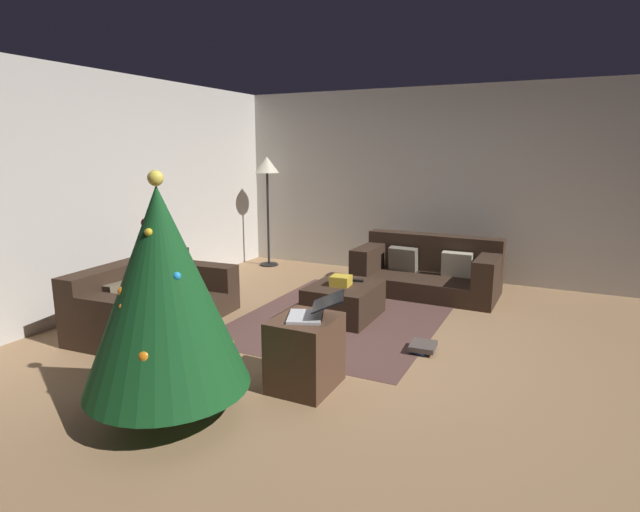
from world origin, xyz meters
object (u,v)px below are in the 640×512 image
book_stack (423,347)px  corner_lamp (267,173)px  tv_remote (356,280)px  couch_left (151,301)px  gift_box (341,281)px  side_table (305,353)px  couch_right (428,271)px  laptop (314,311)px  ottoman (344,301)px  christmas_tree (163,289)px

book_stack → corner_lamp: size_ratio=0.17×
tv_remote → couch_left: bearing=116.5°
gift_box → side_table: bearing=-165.8°
couch_right → book_stack: bearing=104.1°
book_stack → couch_right: bearing=13.2°
gift_box → laptop: size_ratio=0.40×
side_table → couch_left: bearing=75.5°
ottoman → gift_box: gift_box is taller
tv_remote → laptop: laptop is taller
couch_left → gift_box: size_ratio=8.63×
couch_left → laptop: 2.20m
ottoman → tv_remote: bearing=-20.2°
ottoman → tv_remote: 0.27m
couch_left → side_table: (-0.53, -2.05, 0.02)m
christmas_tree → laptop: 1.09m
laptop → couch_left: bearing=76.5°
christmas_tree → side_table: size_ratio=3.01×
tv_remote → christmas_tree: size_ratio=0.10×
ottoman → gift_box: bearing=165.6°
ottoman → christmas_tree: size_ratio=0.49×
gift_box → corner_lamp: 2.90m
laptop → gift_box: bearing=16.4°
couch_left → book_stack: couch_left is taller
laptop → book_stack: (1.04, -0.57, -0.56)m
corner_lamp → ottoman: bearing=-131.0°
couch_right → ottoman: 1.49m
gift_box → side_table: size_ratio=0.36×
couch_left → tv_remote: (1.26, -1.74, 0.12)m
couch_right → gift_box: size_ratio=8.69×
book_stack → side_table: bearing=149.3°
gift_box → corner_lamp: (1.82, 2.02, 1.00)m
couch_right → corner_lamp: 2.86m
ottoman → corner_lamp: size_ratio=0.49×
gift_box → corner_lamp: corner_lamp is taller
corner_lamp → side_table: bearing=-144.5°
tv_remote → ottoman: bearing=150.3°
tv_remote → side_table: 1.82m
ottoman → side_table: size_ratio=1.48×
couch_right → tv_remote: size_ratio=10.81×
christmas_tree → book_stack: bearing=-34.9°
couch_left → laptop: laptop is taller
couch_left → ottoman: couch_left is taller
couch_left → couch_right: couch_right is taller
couch_right → christmas_tree: bearing=78.6°
ottoman → gift_box: (-0.05, 0.01, 0.24)m
side_table → book_stack: 1.26m
side_table → book_stack: side_table is taller
laptop → book_stack: size_ratio=1.78×
christmas_tree → side_table: christmas_tree is taller
side_table → corner_lamp: 4.31m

